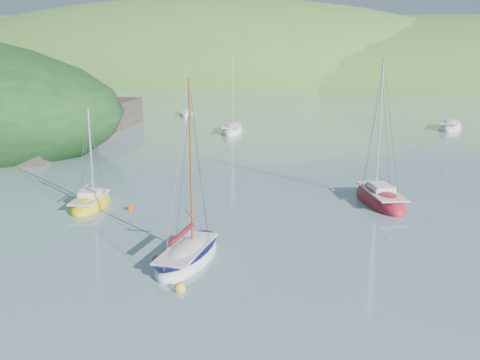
% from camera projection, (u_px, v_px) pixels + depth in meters
% --- Properties ---
extents(ground, '(700.00, 700.00, 0.00)m').
position_uv_depth(ground, '(191.00, 274.00, 24.28)').
color(ground, slate).
rests_on(ground, ground).
extents(shoreline_hills, '(690.00, 135.00, 56.00)m').
position_uv_depth(shoreline_hills, '(336.00, 82.00, 188.62)').
color(shoreline_hills, '#2F6928').
rests_on(shoreline_hills, ground).
extents(daysailer_white, '(2.22, 6.04, 9.28)m').
position_uv_depth(daysailer_white, '(188.00, 256.00, 25.94)').
color(daysailer_white, silver).
rests_on(daysailer_white, ground).
extents(sloop_red, '(4.69, 7.40, 10.36)m').
position_uv_depth(sloop_red, '(380.00, 199.00, 35.96)').
color(sloop_red, maroon).
rests_on(sloop_red, ground).
extents(sailboat_yellow, '(3.13, 5.57, 6.98)m').
position_uv_depth(sailboat_yellow, '(91.00, 203.00, 35.18)').
color(sailboat_yellow, '#C3B80D').
rests_on(sailboat_yellow, ground).
extents(distant_sloop_a, '(4.21, 8.08, 10.97)m').
position_uv_depth(distant_sloop_a, '(232.00, 131.00, 68.25)').
color(distant_sloop_a, silver).
rests_on(distant_sloop_a, ground).
extents(distant_sloop_b, '(4.08, 8.30, 11.34)m').
position_uv_depth(distant_sloop_b, '(450.00, 127.00, 71.25)').
color(distant_sloop_b, silver).
rests_on(distant_sloop_b, ground).
extents(distant_sloop_c, '(4.22, 6.50, 8.75)m').
position_uv_depth(distant_sloop_c, '(186.00, 114.00, 87.35)').
color(distant_sloop_c, silver).
rests_on(distant_sloop_c, ground).
extents(mooring_buoys, '(22.05, 10.88, 0.49)m').
position_uv_depth(mooring_buoys, '(253.00, 252.00, 26.67)').
color(mooring_buoys, gold).
rests_on(mooring_buoys, ground).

